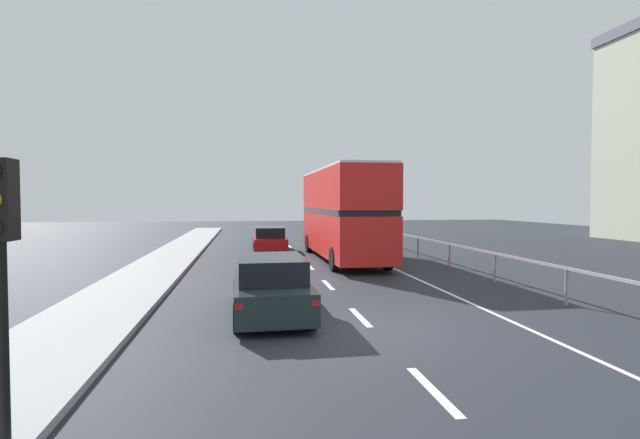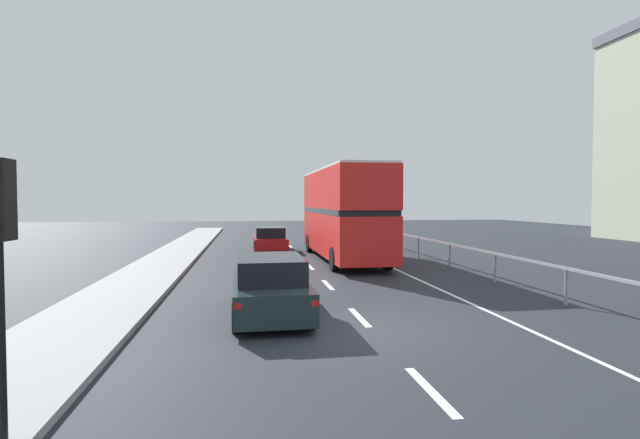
{
  "view_description": "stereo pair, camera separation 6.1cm",
  "coord_description": "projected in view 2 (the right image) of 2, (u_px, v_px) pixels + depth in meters",
  "views": [
    {
      "loc": [
        -2.78,
        -10.55,
        2.85
      ],
      "look_at": [
        0.07,
        7.71,
        2.15
      ],
      "focal_mm": 27.05,
      "sensor_mm": 36.0,
      "label": 1
    },
    {
      "loc": [
        -2.72,
        -10.56,
        2.85
      ],
      "look_at": [
        0.07,
        7.71,
        2.15
      ],
      "focal_mm": 27.05,
      "sensor_mm": 36.0,
      "label": 2
    }
  ],
  "objects": [
    {
      "name": "hatchback_car_near",
      "position": [
        270.0,
        287.0,
        12.02
      ],
      "size": [
        1.9,
        4.44,
        1.49
      ],
      "rotation": [
        0.0,
        0.0,
        0.02
      ],
      "color": "#1D2A2C",
      "rests_on": "ground"
    },
    {
      "name": "sedan_car_ahead",
      "position": [
        270.0,
        239.0,
        28.0
      ],
      "size": [
        1.9,
        4.6,
        1.37
      ],
      "rotation": [
        0.0,
        0.0,
        -0.01
      ],
      "color": "maroon",
      "rests_on": "ground"
    },
    {
      "name": "bridge_side_railing",
      "position": [
        450.0,
        248.0,
        20.7
      ],
      "size": [
        0.1,
        42.0,
        1.05
      ],
      "color": "gray",
      "rests_on": "ground"
    },
    {
      "name": "lane_paint_markings",
      "position": [
        368.0,
        271.0,
        19.76
      ],
      "size": [
        3.59,
        46.0,
        0.01
      ],
      "color": "silver",
      "rests_on": "ground"
    },
    {
      "name": "near_sidewalk_kerb",
      "position": [
        66.0,
        335.0,
        9.98
      ],
      "size": [
        2.57,
        80.0,
        0.14
      ],
      "primitive_type": "cube",
      "color": "gray",
      "rests_on": "ground"
    },
    {
      "name": "double_decker_bus_red",
      "position": [
        343.0,
        212.0,
        23.32
      ],
      "size": [
        2.61,
        10.53,
        4.41
      ],
      "rotation": [
        0.0,
        0.0,
        0.01
      ],
      "color": "red",
      "rests_on": "ground"
    },
    {
      "name": "ground_plane",
      "position": [
        368.0,
        329.0,
        10.95
      ],
      "size": [
        73.18,
        120.0,
        0.1
      ],
      "primitive_type": "cube",
      "color": "#24272E"
    }
  ]
}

